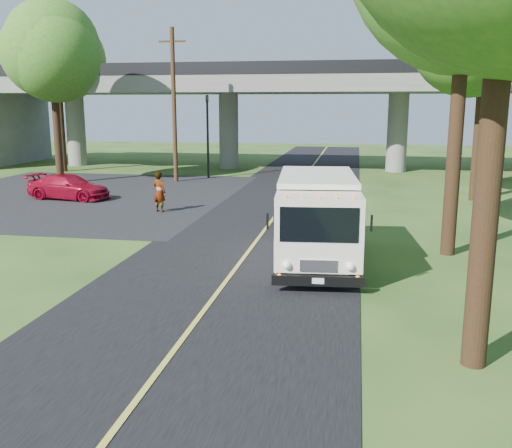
% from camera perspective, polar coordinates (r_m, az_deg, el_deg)
% --- Properties ---
extents(ground, '(120.00, 120.00, 0.00)m').
position_cam_1_polar(ground, '(10.73, -9.17, -13.73)').
color(ground, '#274819').
rests_on(ground, ground).
extents(road, '(7.00, 90.00, 0.02)m').
position_cam_1_polar(road, '(19.93, 0.24, -1.48)').
color(road, black).
rests_on(road, ground).
extents(parking_lot, '(16.00, 18.00, 0.01)m').
position_cam_1_polar(parking_lot, '(30.99, -17.59, 2.76)').
color(parking_lot, black).
rests_on(parking_lot, ground).
extents(lane_line, '(0.12, 90.00, 0.01)m').
position_cam_1_polar(lane_line, '(19.92, 0.24, -1.42)').
color(lane_line, gold).
rests_on(lane_line, road).
extents(overpass, '(54.00, 10.00, 7.30)m').
position_cam_1_polar(overpass, '(41.24, 5.56, 11.73)').
color(overpass, slate).
rests_on(overpass, ground).
extents(traffic_signal, '(0.18, 0.22, 5.20)m').
position_cam_1_polar(traffic_signal, '(36.35, -4.86, 9.59)').
color(traffic_signal, black).
rests_on(traffic_signal, ground).
extents(utility_pole, '(1.60, 0.26, 9.00)m').
position_cam_1_polar(utility_pole, '(34.82, -8.20, 11.72)').
color(utility_pole, '#472D19').
rests_on(utility_pole, ground).
extents(tree_right_far, '(5.77, 5.67, 10.99)m').
position_cam_1_polar(tree_right_far, '(29.77, 22.57, 18.12)').
color(tree_right_far, '#382314').
rests_on(tree_right_far, ground).
extents(tree_left_lot, '(5.60, 5.50, 10.50)m').
position_cam_1_polar(tree_left_lot, '(35.50, -19.64, 16.52)').
color(tree_left_lot, '#382314').
rests_on(tree_left_lot, ground).
extents(tree_left_far, '(5.26, 5.16, 9.89)m').
position_cam_1_polar(tree_left_far, '(42.15, -19.15, 15.09)').
color(tree_left_far, '#382314').
rests_on(tree_left_far, ground).
extents(step_van, '(2.78, 6.29, 2.57)m').
position_cam_1_polar(step_van, '(16.84, 6.09, 0.79)').
color(step_van, silver).
rests_on(step_van, ground).
extents(red_sedan, '(4.39, 2.26, 1.22)m').
position_cam_1_polar(red_sedan, '(29.74, -18.20, 3.54)').
color(red_sedan, maroon).
rests_on(red_sedan, ground).
extents(pedestrian, '(0.77, 0.65, 1.78)m').
position_cam_1_polar(pedestrian, '(25.09, -9.64, 3.17)').
color(pedestrian, gray).
rests_on(pedestrian, ground).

